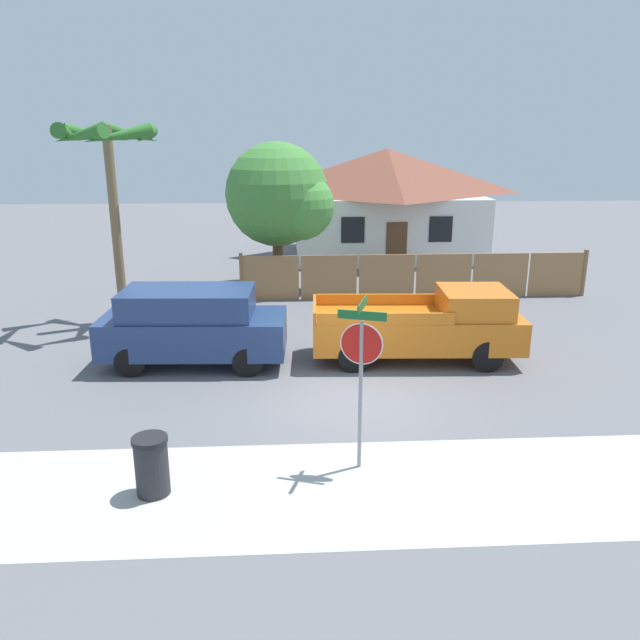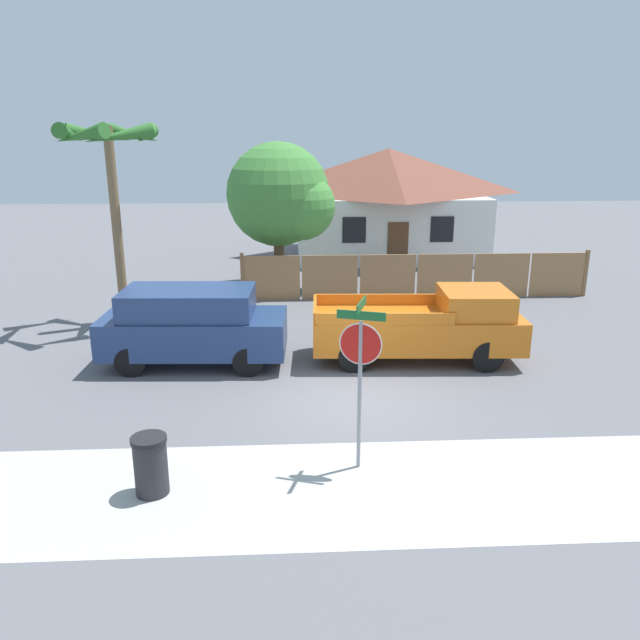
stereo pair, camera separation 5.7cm
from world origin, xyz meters
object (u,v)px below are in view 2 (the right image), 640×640
Objects in this scene: house at (387,201)px; oak_tree at (283,197)px; red_suv at (193,324)px; trash_bin at (151,465)px; palm_tree at (110,153)px; orange_pickup at (425,326)px; stop_sign at (360,358)px.

house is 1.69× the size of oak_tree.
red_suv reaches higher than trash_bin.
house is 21.65m from trash_bin.
trash_bin is (2.77, -9.60, -4.61)m from palm_tree.
red_suv is (-7.14, -14.40, -1.52)m from house.
trash_bin is at bearing -131.20° from orange_pickup.
trash_bin is (-2.14, -14.03, -2.88)m from oak_tree.
palm_tree is (-9.78, -10.78, 2.55)m from house.
stop_sign is 3.01× the size of trash_bin.
trash_bin is (-5.78, -5.97, -0.41)m from orange_pickup.
palm_tree is 11.00m from trash_bin.
palm_tree is 1.10× the size of orange_pickup.
palm_tree is at bearing -137.95° from oak_tree.
orange_pickup is at bearing 84.36° from stop_sign.
oak_tree is at bearing 77.12° from red_suv.
house reaches higher than orange_pickup.
orange_pickup is (3.64, -8.06, -2.47)m from oak_tree.
house is 1.53× the size of palm_tree.
oak_tree is 1.76× the size of stop_sign.
oak_tree reaches higher than orange_pickup.
red_suv is at bearing -177.26° from orange_pickup.
house is 8.95× the size of trash_bin.
house is at bearing 87.98° from orange_pickup.
orange_pickup is (8.55, -3.63, -4.20)m from palm_tree.
palm_tree is (-4.91, -4.43, 1.73)m from oak_tree.
trash_bin is at bearing -151.46° from stop_sign.
trash_bin is (-3.47, -0.65, -1.54)m from stop_sign.
oak_tree is 1.00× the size of orange_pickup.
red_suv is 6.51m from stop_sign.
stop_sign reaches higher than orange_pickup.
oak_tree reaches higher than stop_sign.
oak_tree is 9.18m from orange_pickup.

